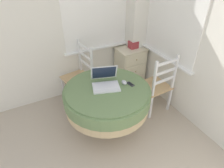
{
  "coord_description": "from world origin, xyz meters",
  "views": [
    {
      "loc": [
        -0.22,
        0.27,
        2.22
      ],
      "look_at": [
        0.82,
        2.27,
        0.66
      ],
      "focal_mm": 32.0,
      "sensor_mm": 36.0,
      "label": 1
    }
  ],
  "objects_px": {
    "laptop": "(105,82)",
    "corner_cabinet": "(130,66)",
    "dining_chair_near_back_window": "(80,76)",
    "computer_mouse": "(124,82)",
    "storage_box": "(133,44)",
    "round_dining_table": "(107,97)",
    "cell_phone": "(130,84)",
    "dining_chair_near_right_window": "(156,86)"
  },
  "relations": [
    {
      "from": "laptop",
      "to": "cell_phone",
      "type": "xyz_separation_m",
      "value": [
        0.3,
        -0.13,
        -0.05
      ]
    },
    {
      "from": "dining_chair_near_right_window",
      "to": "corner_cabinet",
      "type": "xyz_separation_m",
      "value": [
        0.06,
        0.84,
        -0.09
      ]
    },
    {
      "from": "laptop",
      "to": "dining_chair_near_back_window",
      "type": "distance_m",
      "value": 0.86
    },
    {
      "from": "laptop",
      "to": "dining_chair_near_right_window",
      "type": "relative_size",
      "value": 0.43
    },
    {
      "from": "dining_chair_near_back_window",
      "to": "computer_mouse",
      "type": "bearing_deg",
      "value": -69.77
    },
    {
      "from": "round_dining_table",
      "to": "corner_cabinet",
      "type": "relative_size",
      "value": 1.55
    },
    {
      "from": "computer_mouse",
      "to": "storage_box",
      "type": "xyz_separation_m",
      "value": [
        0.72,
        0.91,
        0.03
      ]
    },
    {
      "from": "computer_mouse",
      "to": "dining_chair_near_back_window",
      "type": "relative_size",
      "value": 0.09
    },
    {
      "from": "computer_mouse",
      "to": "cell_phone",
      "type": "xyz_separation_m",
      "value": [
        0.07,
        -0.05,
        -0.02
      ]
    },
    {
      "from": "dining_chair_near_right_window",
      "to": "storage_box",
      "type": "bearing_deg",
      "value": 83.15
    },
    {
      "from": "cell_phone",
      "to": "corner_cabinet",
      "type": "distance_m",
      "value": 1.19
    },
    {
      "from": "dining_chair_near_back_window",
      "to": "storage_box",
      "type": "relative_size",
      "value": 6.56
    },
    {
      "from": "storage_box",
      "to": "round_dining_table",
      "type": "bearing_deg",
      "value": -136.99
    },
    {
      "from": "dining_chair_near_back_window",
      "to": "dining_chair_near_right_window",
      "type": "distance_m",
      "value": 1.25
    },
    {
      "from": "round_dining_table",
      "to": "corner_cabinet",
      "type": "bearing_deg",
      "value": 44.2
    },
    {
      "from": "round_dining_table",
      "to": "laptop",
      "type": "bearing_deg",
      "value": 78.61
    },
    {
      "from": "round_dining_table",
      "to": "dining_chair_near_right_window",
      "type": "distance_m",
      "value": 0.88
    },
    {
      "from": "corner_cabinet",
      "to": "storage_box",
      "type": "bearing_deg",
      "value": 7.69
    },
    {
      "from": "cell_phone",
      "to": "dining_chair_near_right_window",
      "type": "relative_size",
      "value": 0.13
    },
    {
      "from": "laptop",
      "to": "corner_cabinet",
      "type": "relative_size",
      "value": 0.58
    },
    {
      "from": "laptop",
      "to": "dining_chair_near_back_window",
      "type": "xyz_separation_m",
      "value": [
        -0.09,
        0.79,
        -0.33
      ]
    },
    {
      "from": "round_dining_table",
      "to": "storage_box",
      "type": "xyz_separation_m",
      "value": [
        0.97,
        0.9,
        0.2
      ]
    },
    {
      "from": "dining_chair_near_right_window",
      "to": "laptop",
      "type": "bearing_deg",
      "value": 178.56
    },
    {
      "from": "dining_chair_near_back_window",
      "to": "corner_cabinet",
      "type": "bearing_deg",
      "value": 1.61
    },
    {
      "from": "round_dining_table",
      "to": "corner_cabinet",
      "type": "xyz_separation_m",
      "value": [
        0.92,
        0.9,
        -0.23
      ]
    },
    {
      "from": "round_dining_table",
      "to": "dining_chair_near_right_window",
      "type": "bearing_deg",
      "value": 3.64
    },
    {
      "from": "computer_mouse",
      "to": "storage_box",
      "type": "height_order",
      "value": "storage_box"
    },
    {
      "from": "dining_chair_near_back_window",
      "to": "dining_chair_near_right_window",
      "type": "relative_size",
      "value": 1.0
    },
    {
      "from": "round_dining_table",
      "to": "computer_mouse",
      "type": "xyz_separation_m",
      "value": [
        0.25,
        -0.01,
        0.16
      ]
    },
    {
      "from": "dining_chair_near_back_window",
      "to": "corner_cabinet",
      "type": "height_order",
      "value": "dining_chair_near_back_window"
    },
    {
      "from": "round_dining_table",
      "to": "computer_mouse",
      "type": "relative_size",
      "value": 12.05
    },
    {
      "from": "dining_chair_near_back_window",
      "to": "round_dining_table",
      "type": "bearing_deg",
      "value": -84.83
    },
    {
      "from": "round_dining_table",
      "to": "computer_mouse",
      "type": "bearing_deg",
      "value": -2.4
    },
    {
      "from": "computer_mouse",
      "to": "dining_chair_near_back_window",
      "type": "bearing_deg",
      "value": 110.23
    },
    {
      "from": "storage_box",
      "to": "laptop",
      "type": "bearing_deg",
      "value": -139.05
    },
    {
      "from": "laptop",
      "to": "computer_mouse",
      "type": "relative_size",
      "value": 4.54
    },
    {
      "from": "round_dining_table",
      "to": "computer_mouse",
      "type": "distance_m",
      "value": 0.3
    },
    {
      "from": "round_dining_table",
      "to": "cell_phone",
      "type": "height_order",
      "value": "cell_phone"
    },
    {
      "from": "computer_mouse",
      "to": "dining_chair_near_back_window",
      "type": "xyz_separation_m",
      "value": [
        -0.32,
        0.88,
        -0.3
      ]
    },
    {
      "from": "dining_chair_near_right_window",
      "to": "dining_chair_near_back_window",
      "type": "bearing_deg",
      "value": 139.27
    },
    {
      "from": "corner_cabinet",
      "to": "storage_box",
      "type": "relative_size",
      "value": 4.79
    },
    {
      "from": "round_dining_table",
      "to": "cell_phone",
      "type": "bearing_deg",
      "value": -10.41
    }
  ]
}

